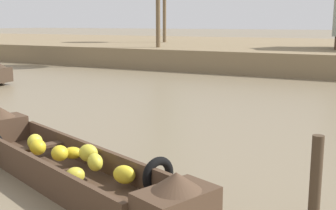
# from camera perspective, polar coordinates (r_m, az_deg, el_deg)

# --- Properties ---
(ground_plane) EXTENTS (300.00, 300.00, 0.00)m
(ground_plane) POSITION_cam_1_polar(r_m,az_deg,el_deg) (11.26, 0.09, -1.44)
(ground_plane) COLOR #7A6B51
(riverbank_strip) EXTENTS (160.00, 20.00, 1.05)m
(riverbank_strip) POSITION_cam_1_polar(r_m,az_deg,el_deg) (29.60, 17.92, 6.62)
(riverbank_strip) COLOR #7F6B4C
(riverbank_strip) RESTS_ON ground
(banana_boat) EXTENTS (5.51, 2.77, 0.79)m
(banana_boat) POSITION_cam_1_polar(r_m,az_deg,el_deg) (6.85, -13.34, -7.42)
(banana_boat) COLOR #473323
(banana_boat) RESTS_ON ground
(mooring_post) EXTENTS (0.14, 0.14, 1.07)m
(mooring_post) POSITION_cam_1_polar(r_m,az_deg,el_deg) (5.55, 18.76, -9.17)
(mooring_post) COLOR #423323
(mooring_post) RESTS_ON ground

